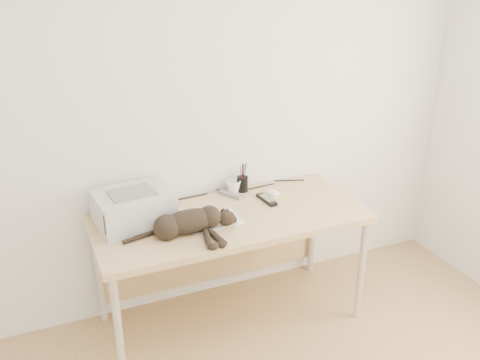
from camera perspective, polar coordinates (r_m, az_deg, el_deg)
name	(u,v)px	position (r m, az deg, el deg)	size (l,w,h in m)	color
wall_back	(207,107)	(3.25, -3.50, 7.73)	(3.50, 3.50, 0.00)	silver
desk	(225,229)	(3.27, -1.58, -5.24)	(1.60, 0.70, 0.74)	tan
printer	(133,208)	(3.08, -11.31, -2.92)	(0.45, 0.39, 0.19)	#BBBBC1
papers	(211,220)	(3.09, -3.15, -4.28)	(0.35, 0.27, 0.01)	white
cat	(187,224)	(2.93, -5.69, -4.65)	(0.64, 0.29, 0.14)	black
mug	(233,187)	(3.40, -0.71, -0.75)	(0.09, 0.09, 0.09)	white
pen_cup	(242,184)	(3.43, 0.26, -0.40)	(0.07, 0.07, 0.18)	black
remote_grey	(230,195)	(3.38, -1.03, -1.57)	(0.05, 0.17, 0.02)	slate
remote_black	(267,200)	(3.31, 2.85, -2.11)	(0.05, 0.18, 0.02)	black
mouse	(273,191)	(3.42, 3.51, -1.15)	(0.07, 0.12, 0.04)	white
cable_tangle	(212,194)	(3.40, -2.99, -1.50)	(1.36, 0.08, 0.01)	black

